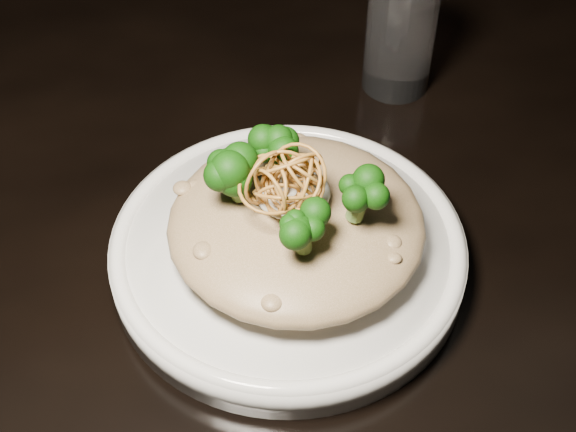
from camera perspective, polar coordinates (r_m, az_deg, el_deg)
The scene contains 7 objects.
table at distance 0.72m, azimuth 4.59°, elevation -4.97°, with size 1.10×0.80×0.75m.
plate at distance 0.61m, azimuth -0.00°, elevation -2.63°, with size 0.27×0.27×0.03m, color white.
risotto at distance 0.59m, azimuth 0.59°, elevation -0.51°, with size 0.19×0.19×0.04m, color brown.
broccoli at distance 0.55m, azimuth 0.64°, elevation 2.43°, with size 0.14×0.14×0.05m, color black, non-canonical shape.
cheese at distance 0.57m, azimuth 0.34°, elevation 1.67°, with size 0.05×0.05×0.02m, color silver.
shallots at distance 0.55m, azimuth -0.22°, elevation 2.98°, with size 0.06×0.06×0.04m, color brown, non-canonical shape.
drinking_glass at distance 0.77m, azimuth 7.98°, elevation 12.64°, with size 0.06×0.06×0.11m, color white.
Camera 1 is at (-0.10, -0.44, 1.23)m, focal length 50.00 mm.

